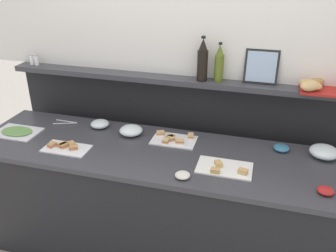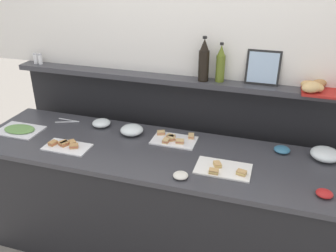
{
  "view_description": "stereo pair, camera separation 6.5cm",
  "coord_description": "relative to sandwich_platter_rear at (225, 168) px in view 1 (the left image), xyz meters",
  "views": [
    {
      "loc": [
        0.57,
        -1.98,
        2.09
      ],
      "look_at": [
        -0.01,
        0.1,
        1.03
      ],
      "focal_mm": 38.13,
      "sensor_mm": 36.0,
      "label": 1
    },
    {
      "loc": [
        0.63,
        -1.96,
        2.09
      ],
      "look_at": [
        -0.01,
        0.1,
        1.03
      ],
      "focal_mm": 38.13,
      "sensor_mm": 36.0,
      "label": 2
    }
  ],
  "objects": [
    {
      "name": "sandwich_platter_front",
      "position": [
        -0.4,
        0.27,
        0.0
      ],
      "size": [
        0.31,
        0.2,
        0.04
      ],
      "color": "white",
      "rests_on": "buffet_counter"
    },
    {
      "name": "ground_plane",
      "position": [
        -0.4,
        0.7,
        -0.89
      ],
      "size": [
        12.0,
        12.0,
        0.0
      ],
      "primitive_type": "plane",
      "color": "gray"
    },
    {
      "name": "wine_bottle_dark",
      "position": [
        -0.26,
        0.55,
        0.51
      ],
      "size": [
        0.08,
        0.08,
        0.32
      ],
      "color": "black",
      "rests_on": "back_ledge_unit"
    },
    {
      "name": "glass_bowl_medium",
      "position": [
        -0.99,
        0.33,
        0.02
      ],
      "size": [
        0.14,
        0.14,
        0.06
      ],
      "color": "silver",
      "rests_on": "buffet_counter"
    },
    {
      "name": "olive_oil_bottle",
      "position": [
        -0.15,
        0.57,
        0.49
      ],
      "size": [
        0.06,
        0.06,
        0.28
      ],
      "color": "#56661E",
      "rests_on": "back_ledge_unit"
    },
    {
      "name": "buffet_counter",
      "position": [
        -0.4,
        0.1,
        -0.45
      ],
      "size": [
        2.7,
        0.71,
        0.89
      ],
      "color": "black",
      "rests_on": "ground_plane"
    },
    {
      "name": "bread_basket",
      "position": [
        0.57,
        0.53,
        0.4
      ],
      "size": [
        0.43,
        0.28,
        0.08
      ],
      "color": "#B2231E",
      "rests_on": "back_ledge_unit"
    },
    {
      "name": "sandwich_platter_side",
      "position": [
        -1.07,
        -0.04,
        0.0
      ],
      "size": [
        0.31,
        0.17,
        0.04
      ],
      "color": "white",
      "rests_on": "buffet_counter"
    },
    {
      "name": "condiment_bowl_cream",
      "position": [
        0.34,
        0.34,
        0.01
      ],
      "size": [
        0.11,
        0.11,
        0.04
      ],
      "primitive_type": "ellipsoid",
      "color": "teal",
      "rests_on": "buffet_counter"
    },
    {
      "name": "serving_tongs",
      "position": [
        -1.28,
        0.32,
        -0.0
      ],
      "size": [
        0.19,
        0.08,
        0.01
      ],
      "color": "#B7BABF",
      "rests_on": "buffet_counter"
    },
    {
      "name": "sandwich_platter_rear",
      "position": [
        0.0,
        0.0,
        0.0
      ],
      "size": [
        0.34,
        0.2,
        0.04
      ],
      "color": "white",
      "rests_on": "buffet_counter"
    },
    {
      "name": "condiment_bowl_dark",
      "position": [
        0.57,
        -0.09,
        0.01
      ],
      "size": [
        0.09,
        0.09,
        0.03
      ],
      "primitive_type": "ellipsoid",
      "color": "red",
      "rests_on": "buffet_counter"
    },
    {
      "name": "framed_picture",
      "position": [
        0.14,
        0.6,
        0.48
      ],
      "size": [
        0.23,
        0.06,
        0.24
      ],
      "color": "black",
      "rests_on": "back_ledge_unit"
    },
    {
      "name": "salt_shaker",
      "position": [
        -1.67,
        0.56,
        0.41
      ],
      "size": [
        0.03,
        0.03,
        0.09
      ],
      "color": "white",
      "rests_on": "back_ledge_unit"
    },
    {
      "name": "glass_bowl_large",
      "position": [
        0.6,
        0.32,
        0.03
      ],
      "size": [
        0.19,
        0.19,
        0.07
      ],
      "color": "silver",
      "rests_on": "buffet_counter"
    },
    {
      "name": "cold_cuts_platter",
      "position": [
        -1.54,
        0.07,
        0.0
      ],
      "size": [
        0.32,
        0.22,
        0.02
      ],
      "color": "silver",
      "rests_on": "buffet_counter"
    },
    {
      "name": "condiment_bowl_red",
      "position": [
        -0.23,
        -0.16,
        0.01
      ],
      "size": [
        0.09,
        0.09,
        0.03
      ],
      "primitive_type": "ellipsoid",
      "color": "silver",
      "rests_on": "buffet_counter"
    },
    {
      "name": "pepper_shaker",
      "position": [
        -1.63,
        0.56,
        0.41
      ],
      "size": [
        0.03,
        0.03,
        0.09
      ],
      "color": "white",
      "rests_on": "back_ledge_unit"
    },
    {
      "name": "glass_bowl_small",
      "position": [
        -0.72,
        0.28,
        0.02
      ],
      "size": [
        0.17,
        0.17,
        0.07
      ],
      "color": "silver",
      "rests_on": "buffet_counter"
    },
    {
      "name": "back_ledge_unit",
      "position": [
        -0.4,
        0.63,
        -0.23
      ],
      "size": [
        2.76,
        0.22,
        1.26
      ],
      "color": "black",
      "rests_on": "ground_plane"
    }
  ]
}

